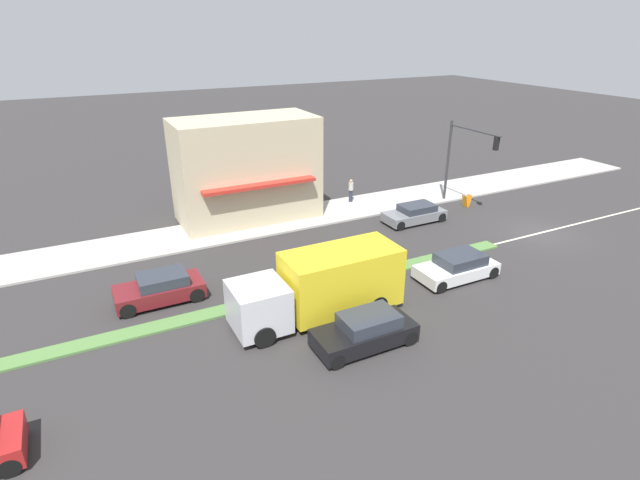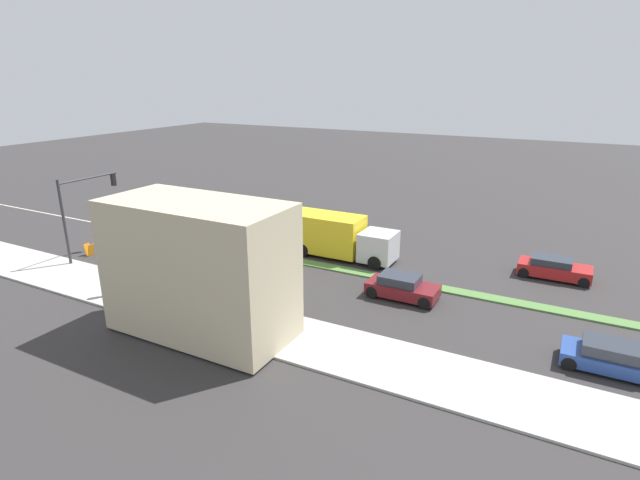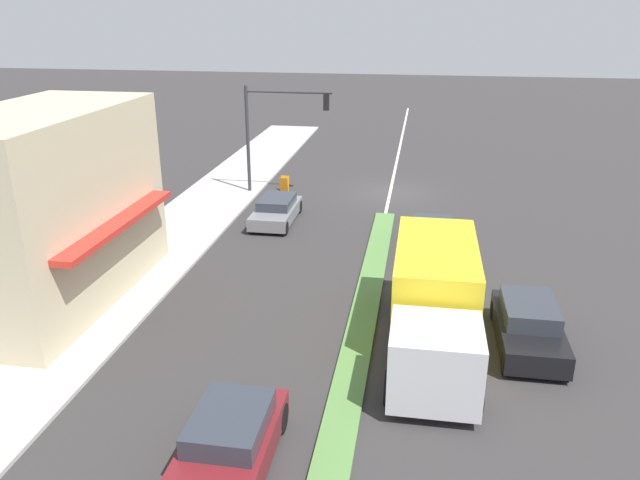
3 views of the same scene
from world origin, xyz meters
name	(u,v)px [view 2 (image 2 of 3)]	position (x,y,z in m)	size (l,w,h in m)	color
ground_plane	(349,271)	(0.00, 18.00, 0.00)	(160.00, 160.00, 0.00)	#333030
sidewalk_right	(280,333)	(9.00, 18.50, 0.06)	(4.00, 73.00, 0.12)	#B2AFA8
median_strip	(495,299)	(0.00, 27.00, 0.05)	(0.90, 46.00, 0.10)	#568442
lane_marking_center	(145,232)	(0.00, 0.00, 0.00)	(0.16, 60.00, 0.01)	beige
building_corner_store	(200,268)	(10.46, 15.08, 3.32)	(4.91, 8.78, 6.41)	#C6B793
traffic_signal_main	(81,203)	(6.12, 1.26, 3.90)	(4.59, 0.34, 5.60)	#333338
pedestrian	(105,282)	(10.03, 7.64, 0.98)	(0.34, 0.34, 1.63)	#282D42
warning_aframe_sign	(89,250)	(5.72, 0.81, 0.43)	(0.45, 0.53, 0.84)	orange
delivery_truck	(338,236)	(-2.20, 16.15, 1.47)	(2.44, 7.50, 2.87)	silver
coupe_blue	(617,358)	(5.00, 32.70, 0.60)	(1.87, 4.40, 1.26)	#284793
hatchback_red	(554,268)	(-5.00, 29.59, 0.63)	(1.82, 4.17, 1.30)	#AD1E1E
suv_grey	(150,256)	(5.00, 5.82, 0.56)	(1.76, 4.01, 1.16)	slate
suv_black	(349,236)	(-5.00, 15.71, 0.65)	(1.81, 4.10, 1.37)	black
van_white	(248,233)	(-2.20, 8.59, 0.61)	(1.91, 4.13, 1.28)	silver
sedan_maroon	(402,287)	(2.20, 22.28, 0.65)	(1.86, 3.93, 1.34)	maroon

